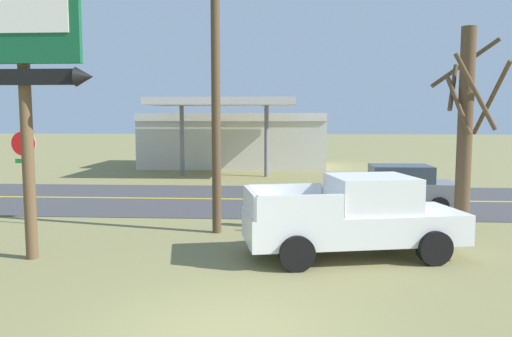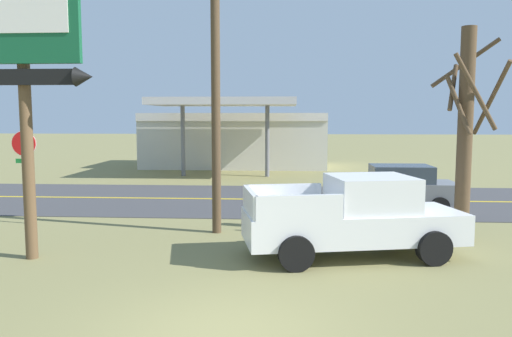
{
  "view_description": "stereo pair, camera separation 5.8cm",
  "coord_description": "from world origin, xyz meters",
  "px_view_note": "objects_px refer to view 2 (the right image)",
  "views": [
    {
      "loc": [
        0.95,
        -7.5,
        3.4
      ],
      "look_at": [
        0.0,
        8.0,
        1.8
      ],
      "focal_mm": 35.71,
      "sensor_mm": 36.0,
      "label": 1
    },
    {
      "loc": [
        1.0,
        -7.49,
        3.4
      ],
      "look_at": [
        0.0,
        8.0,
        1.8
      ],
      "focal_mm": 35.71,
      "sensor_mm": 36.0,
      "label": 2
    }
  ],
  "objects_px": {
    "utility_pole": "(216,79)",
    "car_grey_near_lane": "(397,188)",
    "pickup_white_parked_on_lawn": "(355,217)",
    "bare_tree": "(466,129)",
    "gas_station": "(235,138)",
    "motel_sign": "(23,56)",
    "stop_sign": "(25,160)"
  },
  "relations": [
    {
      "from": "pickup_white_parked_on_lawn",
      "to": "gas_station",
      "type": "bearing_deg",
      "value": 103.38
    },
    {
      "from": "motel_sign",
      "to": "car_grey_near_lane",
      "type": "height_order",
      "value": "motel_sign"
    },
    {
      "from": "stop_sign",
      "to": "utility_pole",
      "type": "relative_size",
      "value": 0.35
    },
    {
      "from": "stop_sign",
      "to": "pickup_white_parked_on_lawn",
      "type": "height_order",
      "value": "stop_sign"
    },
    {
      "from": "motel_sign",
      "to": "car_grey_near_lane",
      "type": "relative_size",
      "value": 1.63
    },
    {
      "from": "bare_tree",
      "to": "gas_station",
      "type": "height_order",
      "value": "bare_tree"
    },
    {
      "from": "gas_station",
      "to": "stop_sign",
      "type": "bearing_deg",
      "value": -103.99
    },
    {
      "from": "gas_station",
      "to": "car_grey_near_lane",
      "type": "distance_m",
      "value": 17.48
    },
    {
      "from": "motel_sign",
      "to": "pickup_white_parked_on_lawn",
      "type": "distance_m",
      "value": 8.62
    },
    {
      "from": "motel_sign",
      "to": "bare_tree",
      "type": "height_order",
      "value": "motel_sign"
    },
    {
      "from": "utility_pole",
      "to": "pickup_white_parked_on_lawn",
      "type": "relative_size",
      "value": 1.52
    },
    {
      "from": "bare_tree",
      "to": "gas_station",
      "type": "bearing_deg",
      "value": 112.62
    },
    {
      "from": "bare_tree",
      "to": "car_grey_near_lane",
      "type": "relative_size",
      "value": 1.37
    },
    {
      "from": "bare_tree",
      "to": "car_grey_near_lane",
      "type": "distance_m",
      "value": 4.99
    },
    {
      "from": "motel_sign",
      "to": "utility_pole",
      "type": "distance_m",
      "value": 5.06
    },
    {
      "from": "motel_sign",
      "to": "utility_pole",
      "type": "height_order",
      "value": "utility_pole"
    },
    {
      "from": "motel_sign",
      "to": "bare_tree",
      "type": "relative_size",
      "value": 1.19
    },
    {
      "from": "pickup_white_parked_on_lawn",
      "to": "stop_sign",
      "type": "bearing_deg",
      "value": 162.25
    },
    {
      "from": "motel_sign",
      "to": "stop_sign",
      "type": "distance_m",
      "value": 5.33
    },
    {
      "from": "utility_pole",
      "to": "motel_sign",
      "type": "bearing_deg",
      "value": -141.95
    },
    {
      "from": "stop_sign",
      "to": "utility_pole",
      "type": "xyz_separation_m",
      "value": [
        6.2,
        -0.87,
        2.44
      ]
    },
    {
      "from": "motel_sign",
      "to": "pickup_white_parked_on_lawn",
      "type": "bearing_deg",
      "value": 6.03
    },
    {
      "from": "stop_sign",
      "to": "bare_tree",
      "type": "xyz_separation_m",
      "value": [
        13.06,
        -1.32,
        1.03
      ]
    },
    {
      "from": "utility_pole",
      "to": "car_grey_near_lane",
      "type": "height_order",
      "value": "utility_pole"
    },
    {
      "from": "utility_pole",
      "to": "car_grey_near_lane",
      "type": "xyz_separation_m",
      "value": [
        6.03,
        3.94,
        -3.63
      ]
    },
    {
      "from": "utility_pole",
      "to": "car_grey_near_lane",
      "type": "relative_size",
      "value": 1.98
    },
    {
      "from": "motel_sign",
      "to": "gas_station",
      "type": "xyz_separation_m",
      "value": [
        2.46,
        22.78,
        -2.83
      ]
    },
    {
      "from": "car_grey_near_lane",
      "to": "stop_sign",
      "type": "bearing_deg",
      "value": -165.92
    },
    {
      "from": "utility_pole",
      "to": "pickup_white_parked_on_lawn",
      "type": "xyz_separation_m",
      "value": [
        3.71,
        -2.3,
        -3.5
      ]
    },
    {
      "from": "utility_pole",
      "to": "gas_station",
      "type": "xyz_separation_m",
      "value": [
        -1.52,
        19.66,
        -2.52
      ]
    },
    {
      "from": "bare_tree",
      "to": "car_grey_near_lane",
      "type": "height_order",
      "value": "bare_tree"
    },
    {
      "from": "bare_tree",
      "to": "pickup_white_parked_on_lawn",
      "type": "xyz_separation_m",
      "value": [
        -3.15,
        -1.85,
        -2.09
      ]
    }
  ]
}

